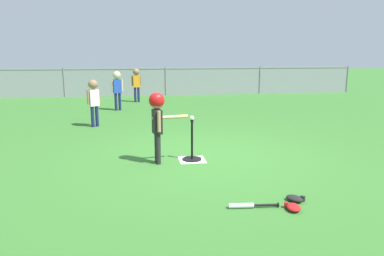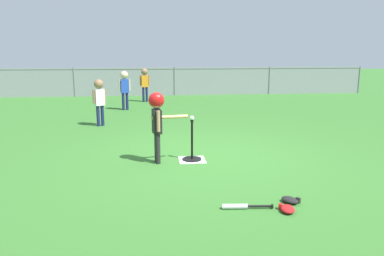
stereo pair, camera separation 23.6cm
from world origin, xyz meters
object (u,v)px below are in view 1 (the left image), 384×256
object	(u,v)px
batter_child	(157,113)
fielder_deep_right	(136,81)
baseball_on_tee	(192,118)
glove_near_bats	(295,198)
fielder_near_left	(94,97)
fielder_deep_left	(117,85)
spare_bat_silver	(247,206)
glove_by_plate	(293,207)
batting_tee	(192,154)

from	to	relation	value
batter_child	fielder_deep_right	size ratio (longest dim) A/B	0.98
baseball_on_tee	glove_near_bats	distance (m)	2.26
batter_child	fielder_near_left	xyz separation A→B (m)	(-1.34, 3.19, -0.10)
fielder_deep_left	spare_bat_silver	size ratio (longest dim) A/B	2.00
batter_child	glove_by_plate	bearing A→B (deg)	-55.14
glove_by_plate	batting_tee	bearing A→B (deg)	111.86
batting_tee	fielder_deep_left	world-z (taller)	fielder_deep_left
fielder_near_left	fielder_deep_left	bearing A→B (deg)	80.05
baseball_on_tee	fielder_deep_left	bearing A→B (deg)	104.94
batter_child	spare_bat_silver	size ratio (longest dim) A/B	1.94
baseball_on_tee	glove_by_plate	world-z (taller)	baseball_on_tee
fielder_deep_left	glove_by_plate	distance (m)	8.09
fielder_deep_left	glove_near_bats	world-z (taller)	fielder_deep_left
spare_bat_silver	batting_tee	bearing A→B (deg)	99.77
fielder_near_left	fielder_deep_left	distance (m)	2.50
batting_tee	glove_by_plate	bearing A→B (deg)	-68.14
batter_child	glove_near_bats	bearing A→B (deg)	-49.32
spare_bat_silver	glove_by_plate	distance (m)	0.53
baseball_on_tee	batter_child	distance (m)	0.59
spare_bat_silver	glove_by_plate	bearing A→B (deg)	-14.84
glove_by_plate	fielder_deep_right	bearing A→B (deg)	100.48
fielder_near_left	glove_near_bats	bearing A→B (deg)	-59.87
batting_tee	fielder_near_left	distance (m)	3.69
batter_child	fielder_deep_right	world-z (taller)	fielder_deep_right
batter_child	spare_bat_silver	distance (m)	2.27
fielder_deep_right	spare_bat_silver	world-z (taller)	fielder_deep_right
batting_tee	glove_near_bats	distance (m)	2.15
glove_near_bats	batting_tee	bearing A→B (deg)	117.42
fielder_deep_right	fielder_deep_left	bearing A→B (deg)	-107.78
baseball_on_tee	spare_bat_silver	distance (m)	2.16
fielder_deep_right	glove_near_bats	world-z (taller)	fielder_deep_right
fielder_deep_right	glove_near_bats	xyz separation A→B (m)	(1.89, -9.29, -0.73)
fielder_deep_right	glove_near_bats	distance (m)	9.50
batting_tee	fielder_near_left	world-z (taller)	fielder_near_left
batter_child	spare_bat_silver	xyz separation A→B (m)	(0.92, -1.92, -0.80)
fielder_near_left	fielder_deep_left	xyz separation A→B (m)	(0.43, 2.46, 0.04)
glove_by_plate	glove_near_bats	size ratio (longest dim) A/B	0.92
batting_tee	fielder_deep_right	world-z (taller)	fielder_deep_right
batting_tee	glove_near_bats	bearing A→B (deg)	-62.58
fielder_deep_left	batter_child	bearing A→B (deg)	-80.83
fielder_deep_left	spare_bat_silver	distance (m)	7.83
spare_bat_silver	baseball_on_tee	bearing A→B (deg)	99.77
fielder_near_left	fielder_deep_right	distance (m)	4.40
fielder_near_left	spare_bat_silver	xyz separation A→B (m)	(2.26, -5.11, -0.70)
glove_near_bats	fielder_deep_right	bearing A→B (deg)	101.51
batter_child	fielder_deep_left	bearing A→B (deg)	99.17
fielder_deep_right	glove_by_plate	world-z (taller)	fielder_deep_right
glove_near_bats	fielder_deep_left	bearing A→B (deg)	108.32
glove_by_plate	glove_near_bats	distance (m)	0.27
spare_bat_silver	glove_near_bats	size ratio (longest dim) A/B	2.20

